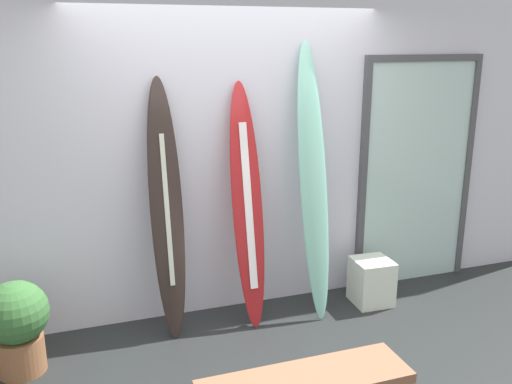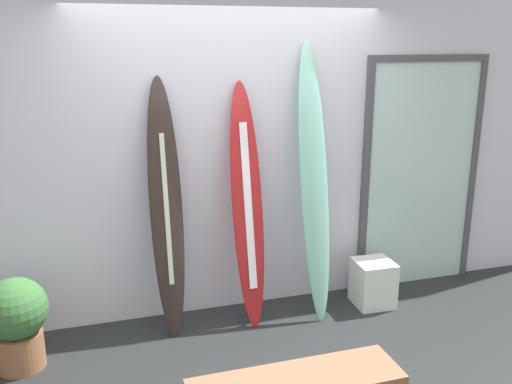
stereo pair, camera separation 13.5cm
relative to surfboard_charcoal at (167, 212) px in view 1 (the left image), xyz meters
The scene contains 7 objects.
wall_back 0.79m from the surfboard_charcoal, 29.04° to the left, with size 7.20×0.20×2.80m, color silver.
surfboard_charcoal is the anchor object (origin of this frame).
surfboard_crimson 0.64m from the surfboard_charcoal, ahead, with size 0.26×0.46×1.95m.
surfboard_seafoam 1.21m from the surfboard_charcoal, ahead, with size 0.24×0.52×2.26m.
display_block_left 1.92m from the surfboard_charcoal, ahead, with size 0.34×0.34×0.40m.
glass_door 2.38m from the surfboard_charcoal, ahead, with size 1.19×0.06×2.13m.
potted_plant 1.28m from the surfboard_charcoal, 167.08° to the right, with size 0.44×0.44×0.67m.
Camera 1 is at (-1.25, -3.03, 2.26)m, focal length 38.67 mm.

